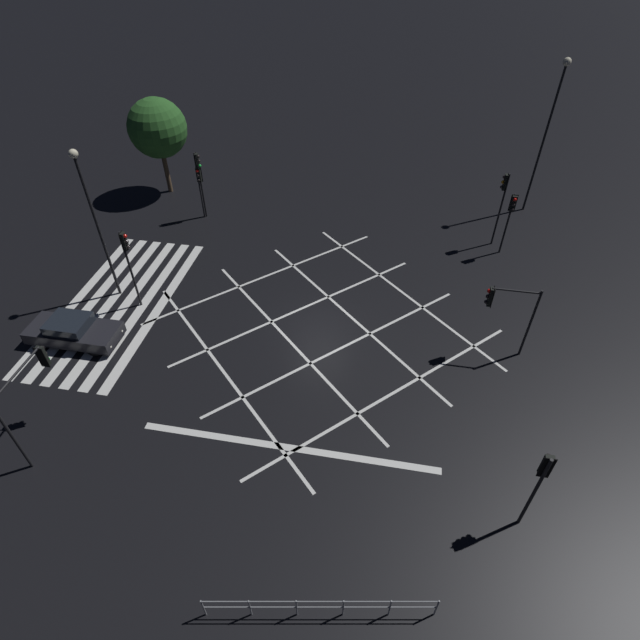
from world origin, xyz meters
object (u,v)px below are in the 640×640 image
(traffic_light_sw_cross, at_px, (199,173))
(street_lamp_east, at_px, (92,209))
(traffic_light_sw_main, at_px, (200,182))
(street_tree_near, at_px, (157,128))
(traffic_light_ne_main, at_px, (541,477))
(traffic_light_median_north, at_px, (508,306))
(traffic_light_median_south, at_px, (128,255))
(street_lamp_west, at_px, (551,117))
(traffic_light_nw_cross, at_px, (502,195))
(traffic_light_se_main, at_px, (28,386))
(waiting_car, at_px, (73,331))
(traffic_light_nw_main, at_px, (511,212))

(traffic_light_sw_cross, distance_m, street_lamp_east, 8.85)
(street_lamp_east, bearing_deg, traffic_light_sw_main, 168.54)
(traffic_light_sw_cross, distance_m, street_tree_near, 4.99)
(traffic_light_sw_cross, distance_m, traffic_light_ne_main, 25.06)
(traffic_light_median_north, relative_size, street_lamp_east, 0.47)
(traffic_light_median_south, distance_m, traffic_light_median_north, 17.63)
(traffic_light_median_south, xyz_separation_m, traffic_light_median_north, (0.25, 17.62, -0.38))
(street_lamp_west, bearing_deg, traffic_light_sw_cross, -76.93)
(traffic_light_nw_cross, height_order, traffic_light_ne_main, traffic_light_nw_cross)
(traffic_light_se_main, relative_size, traffic_light_sw_main, 1.11)
(street_lamp_west, relative_size, street_tree_near, 1.46)
(traffic_light_se_main, bearing_deg, street_lamp_west, -43.00)
(street_lamp_east, bearing_deg, waiting_car, -4.53)
(street_tree_near, bearing_deg, traffic_light_sw_cross, 50.80)
(traffic_light_nw_main, xyz_separation_m, traffic_light_median_south, (8.25, -18.62, 0.42))
(traffic_light_nw_main, height_order, traffic_light_sw_main, traffic_light_nw_main)
(traffic_light_median_north, bearing_deg, street_lamp_west, -102.02)
(traffic_light_nw_main, xyz_separation_m, traffic_light_sw_cross, (-0.93, -18.52, 0.40))
(traffic_light_median_north, bearing_deg, traffic_light_median_south, -0.80)
(traffic_light_se_main, bearing_deg, traffic_light_nw_cross, -46.19)
(traffic_light_nw_main, xyz_separation_m, traffic_light_nw_cross, (-0.98, -0.47, 0.50))
(traffic_light_nw_cross, bearing_deg, traffic_light_median_south, 26.95)
(traffic_light_nw_cross, bearing_deg, traffic_light_median_north, 86.84)
(traffic_light_median_south, xyz_separation_m, street_lamp_east, (-0.71, -1.63, 1.89))
(traffic_light_median_south, distance_m, street_lamp_west, 25.09)
(traffic_light_nw_cross, relative_size, traffic_light_ne_main, 1.19)
(traffic_light_median_north, xyz_separation_m, street_tree_near, (-12.46, -21.25, 1.70))
(traffic_light_sw_cross, xyz_separation_m, traffic_light_median_south, (9.18, -0.10, 0.02))
(traffic_light_ne_main, distance_m, waiting_car, 20.59)
(traffic_light_median_north, height_order, traffic_light_ne_main, traffic_light_ne_main)
(traffic_light_ne_main, relative_size, waiting_car, 0.87)
(street_lamp_west, bearing_deg, traffic_light_sw_main, -77.00)
(traffic_light_nw_main, xyz_separation_m, traffic_light_se_main, (16.34, -18.52, 0.14))
(traffic_light_sw_main, relative_size, street_lamp_east, 0.44)
(street_lamp_east, bearing_deg, traffic_light_ne_main, 64.51)
(traffic_light_median_south, relative_size, traffic_light_median_north, 1.17)
(traffic_light_median_south, height_order, street_lamp_west, street_lamp_west)
(traffic_light_ne_main, bearing_deg, traffic_light_se_main, 88.51)
(street_lamp_east, relative_size, street_tree_near, 1.24)
(traffic_light_median_south, xyz_separation_m, waiting_car, (3.04, -1.92, -2.50))
(traffic_light_sw_cross, relative_size, traffic_light_median_south, 0.99)
(traffic_light_nw_cross, distance_m, street_tree_near, 22.01)
(traffic_light_se_main, height_order, street_tree_near, street_tree_near)
(traffic_light_nw_main, bearing_deg, street_tree_near, -100.12)
(traffic_light_nw_cross, height_order, street_lamp_west, street_lamp_west)
(traffic_light_nw_main, relative_size, traffic_light_se_main, 0.98)
(street_tree_near, bearing_deg, waiting_car, 6.36)
(traffic_light_nw_cross, bearing_deg, traffic_light_ne_main, 88.90)
(traffic_light_nw_cross, relative_size, street_tree_near, 0.71)
(traffic_light_nw_main, relative_size, traffic_light_nw_cross, 0.84)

